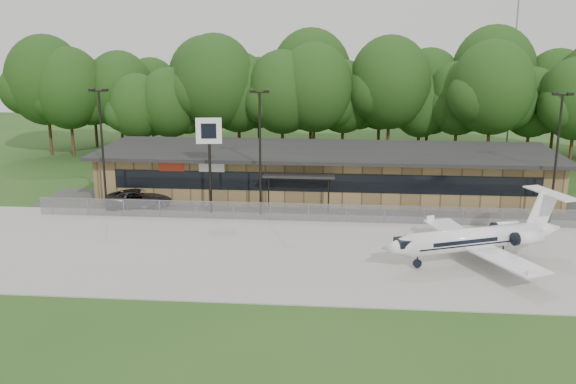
# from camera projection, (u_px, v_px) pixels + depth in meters

# --- Properties ---
(ground) EXTENTS (160.00, 160.00, 0.00)m
(ground) POSITION_uv_depth(u_px,v_px,m) (310.00, 299.00, 36.23)
(ground) COLOR #254418
(ground) RESTS_ON ground
(apron) EXTENTS (64.00, 18.00, 0.08)m
(apron) POSITION_uv_depth(u_px,v_px,m) (317.00, 251.00, 43.94)
(apron) COLOR #9E9B93
(apron) RESTS_ON ground
(parking_lot) EXTENTS (50.00, 9.00, 0.06)m
(parking_lot) POSITION_uv_depth(u_px,v_px,m) (323.00, 207.00, 55.05)
(parking_lot) COLOR #383835
(parking_lot) RESTS_ON ground
(terminal) EXTENTS (41.00, 11.65, 4.30)m
(terminal) POSITION_uv_depth(u_px,v_px,m) (325.00, 172.00, 58.81)
(terminal) COLOR olive
(terminal) RESTS_ON ground
(fence) EXTENTS (46.00, 0.04, 1.52)m
(fence) POSITION_uv_depth(u_px,v_px,m) (321.00, 213.00, 50.52)
(fence) COLOR gray
(fence) RESTS_ON ground
(treeline) EXTENTS (72.00, 12.00, 15.00)m
(treeline) POSITION_uv_depth(u_px,v_px,m) (331.00, 94.00, 74.95)
(treeline) COLOR #173C13
(treeline) RESTS_ON ground
(radio_mast) EXTENTS (0.20, 0.20, 25.00)m
(radio_mast) POSITION_uv_depth(u_px,v_px,m) (515.00, 49.00, 77.61)
(radio_mast) COLOR gray
(radio_mast) RESTS_ON ground
(light_pole_left) EXTENTS (1.55, 0.30, 10.23)m
(light_pole_left) POSITION_uv_depth(u_px,v_px,m) (102.00, 141.00, 52.26)
(light_pole_left) COLOR black
(light_pole_left) RESTS_ON ground
(light_pole_mid) EXTENTS (1.55, 0.30, 10.23)m
(light_pole_mid) POSITION_uv_depth(u_px,v_px,m) (260.00, 144.00, 51.13)
(light_pole_mid) COLOR black
(light_pole_mid) RESTS_ON ground
(light_pole_right) EXTENTS (1.55, 0.30, 10.23)m
(light_pole_right) POSITION_uv_depth(u_px,v_px,m) (557.00, 148.00, 49.13)
(light_pole_right) COLOR black
(light_pole_right) RESTS_ON ground
(business_jet) EXTENTS (12.95, 11.56, 4.44)m
(business_jet) POSITION_uv_depth(u_px,v_px,m) (479.00, 239.00, 41.59)
(business_jet) COLOR white
(business_jet) RESTS_ON ground
(suv) EXTENTS (5.97, 3.73, 1.54)m
(suv) POSITION_uv_depth(u_px,v_px,m) (139.00, 199.00, 54.87)
(suv) COLOR #2F2F31
(suv) RESTS_ON ground
(pole_sign) EXTENTS (2.09, 0.49, 7.94)m
(pole_sign) POSITION_uv_depth(u_px,v_px,m) (209.00, 141.00, 51.75)
(pole_sign) COLOR black
(pole_sign) RESTS_ON ground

